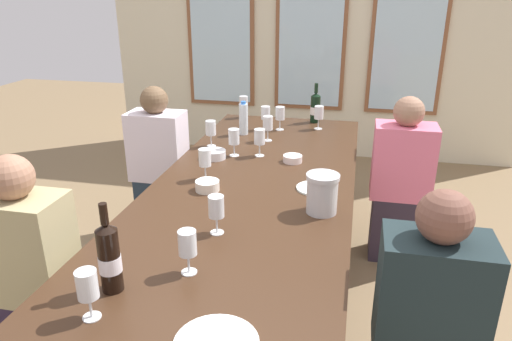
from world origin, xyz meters
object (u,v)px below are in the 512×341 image
Objects in this scene: wine_bottle_0 at (315,108)px; seated_person_0 at (159,168)px; metal_pitcher at (322,193)px; seated_person_3 at (425,335)px; wine_glass_7 at (266,114)px; seated_person_1 at (400,185)px; seated_person_2 at (31,280)px; wine_glass_9 at (87,287)px; wine_bottle_1 at (109,257)px; tasting_bowl_2 at (214,154)px; wine_glass_4 at (188,245)px; wine_glass_1 at (280,114)px; wine_glass_2 at (244,103)px; wine_glass_8 at (234,138)px; water_bottle at (243,119)px; tasting_bowl_1 at (207,186)px; wine_glass_5 at (205,158)px; wine_glass_0 at (211,129)px; dining_table at (252,196)px; wine_glass_10 at (260,138)px; wine_glass_11 at (319,114)px; tasting_bowl_0 at (293,159)px; white_plate_1 at (315,188)px; wine_glass_3 at (216,208)px; wine_glass_6 at (268,124)px.

wine_bottle_0 is 0.27× the size of seated_person_0.
metal_pitcher is 0.17× the size of seated_person_3.
seated_person_1 is (0.97, -0.36, -0.33)m from wine_glass_7.
wine_glass_7 is at bearing 69.09° from seated_person_2.
wine_bottle_0 is 2.54m from wine_glass_9.
tasting_bowl_2 is (-0.05, 1.37, -0.10)m from wine_bottle_1.
metal_pitcher is 0.75m from wine_glass_4.
wine_glass_1 is at bearing 4.90° from wine_glass_7.
wine_glass_2 is at bearing 151.61° from seated_person_1.
wine_glass_2 is 0.93m from wine_glass_8.
water_bottle is 1.38× the size of wine_glass_4.
wine_glass_8 reaches higher than tasting_bowl_1.
wine_glass_4 is 1.00× the size of wine_glass_5.
wine_glass_7 is at bearing 75.02° from tasting_bowl_2.
dining_table is at bearing -55.50° from wine_glass_0.
tasting_bowl_2 is at bearing 102.72° from tasting_bowl_1.
seated_person_1 is at bearing 37.89° from tasting_bowl_1.
wine_glass_10 is (0.15, 0.58, 0.09)m from tasting_bowl_1.
wine_glass_2 is at bearing 119.87° from seated_person_3.
seated_person_2 reaches higher than wine_glass_1.
wine_glass_11 is at bearing 16.56° from wine_glass_1.
wine_glass_5 and wine_glass_10 have the same top height.
wine_glass_2 is 2.18m from seated_person_2.
wine_glass_2 is (-0.58, 0.02, 0.01)m from wine_bottle_0.
wine_glass_0 and wine_glass_4 have the same top height.
tasting_bowl_0 is (-0.04, -0.93, -0.09)m from wine_bottle_0.
wine_glass_4 is (-0.21, -1.26, 0.10)m from tasting_bowl_0.
wine_glass_11 is (-0.09, 1.12, 0.11)m from white_plate_1.
wine_glass_1 is at bearing 106.13° from tasting_bowl_0.
seated_person_0 is at bearing 141.05° from dining_table.
wine_glass_9 is at bearing -89.96° from water_bottle.
metal_pitcher is at bearing -83.21° from wine_bottle_0.
tasting_bowl_0 is at bearing 120.14° from seated_person_3.
wine_glass_0 is at bearing 72.75° from seated_person_2.
wine_bottle_0 is at bearing 33.23° from seated_person_0.
wine_bottle_0 is 1.89m from wine_glass_3.
wine_bottle_0 is 0.36m from wine_glass_1.
seated_person_1 is (1.15, 0.33, -0.24)m from tasting_bowl_2.
wine_glass_2 is at bearing 100.05° from wine_glass_8.
wine_bottle_0 is 0.96m from wine_glass_0.
dining_table is 16.42× the size of wine_glass_8.
seated_person_1 is (0.89, 0.23, -0.33)m from wine_glass_10.
seated_person_3 reaches higher than wine_glass_0.
wine_glass_3 is at bearing -80.79° from water_bottle.
white_plate_1 is 1.05× the size of metal_pitcher.
water_bottle is 0.23m from wine_glass_6.
wine_glass_3 is at bearing -79.72° from wine_glass_2.
water_bottle is 2.06m from wine_glass_9.
seated_person_1 reaches higher than wine_glass_6.
wine_glass_10 is at bearing -165.46° from seated_person_1.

